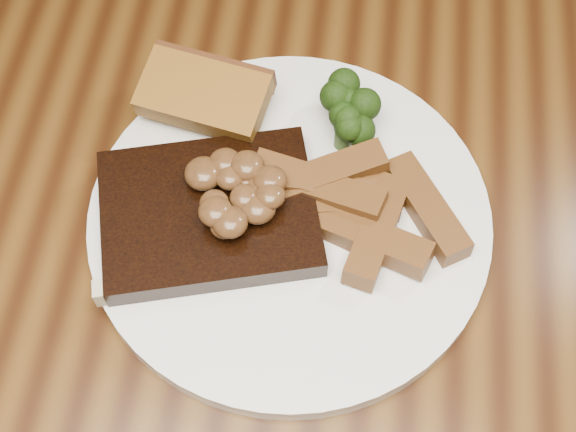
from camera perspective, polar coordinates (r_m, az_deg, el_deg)
name	(u,v)px	position (r m, az deg, el deg)	size (l,w,h in m)	color
dining_table	(269,299)	(0.68, -1.37, -5.94)	(1.60, 0.90, 0.75)	#4D2E0F
plate	(290,220)	(0.60, 0.12, -0.28)	(0.30, 0.30, 0.01)	white
steak	(209,214)	(0.59, -5.62, 0.13)	(0.15, 0.12, 0.02)	black
steak_bone	(197,282)	(0.57, -6.51, -4.68)	(0.14, 0.01, 0.02)	#BDB693
mushroom_pile	(222,196)	(0.56, -4.70, 1.40)	(0.08, 0.08, 0.03)	brown
garlic_bread	(206,110)	(0.64, -5.87, 7.48)	(0.10, 0.05, 0.02)	#8C5E19
potato_wedges	(359,201)	(0.59, 5.09, 1.09)	(0.12, 0.12, 0.02)	brown
broccoli_cluster	(348,119)	(0.62, 4.26, 6.87)	(0.07, 0.07, 0.04)	#1B360C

